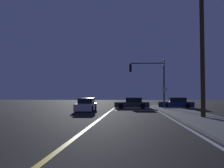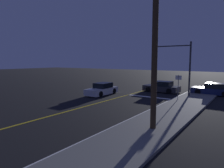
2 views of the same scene
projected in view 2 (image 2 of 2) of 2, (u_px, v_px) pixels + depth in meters
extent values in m
cube|color=slate|center=(138.00, 134.00, 10.53)|extent=(3.20, 44.00, 0.15)
cube|color=gold|center=(52.00, 116.00, 14.38)|extent=(0.20, 41.56, 0.01)
cube|color=white|center=(109.00, 129.00, 11.59)|extent=(0.16, 41.56, 0.01)
cube|color=white|center=(150.00, 97.00, 21.67)|extent=(5.19, 0.50, 0.01)
cube|color=navy|center=(212.00, 91.00, 23.04)|extent=(4.45, 1.88, 0.68)
cube|color=black|center=(215.00, 86.00, 22.82)|extent=(2.06, 1.58, 0.60)
cylinder|color=black|center=(198.00, 92.00, 23.17)|extent=(0.64, 0.23, 0.64)
cylinder|color=black|center=(201.00, 90.00, 24.52)|extent=(0.64, 0.23, 0.64)
sphere|color=#FFF4CC|center=(191.00, 89.00, 23.83)|extent=(0.18, 0.18, 0.18)
sphere|color=#FFF4CC|center=(194.00, 88.00, 24.73)|extent=(0.18, 0.18, 0.18)
cube|color=silver|center=(102.00, 91.00, 23.12)|extent=(1.80, 4.27, 0.68)
cube|color=black|center=(103.00, 85.00, 23.26)|extent=(1.51, 1.98, 0.60)
cylinder|color=black|center=(100.00, 94.00, 21.61)|extent=(0.23, 0.64, 0.64)
cylinder|color=black|center=(89.00, 93.00, 22.48)|extent=(0.23, 0.64, 0.64)
cylinder|color=black|center=(114.00, 91.00, 23.78)|extent=(0.23, 0.64, 0.64)
cylinder|color=black|center=(103.00, 90.00, 24.65)|extent=(0.23, 0.64, 0.64)
sphere|color=#FFF4CC|center=(94.00, 93.00, 21.11)|extent=(0.18, 0.18, 0.18)
sphere|color=#FFF4CC|center=(86.00, 92.00, 21.70)|extent=(0.18, 0.18, 0.18)
sphere|color=red|center=(115.00, 88.00, 24.53)|extent=(0.14, 0.14, 0.14)
sphere|color=red|center=(108.00, 88.00, 25.11)|extent=(0.14, 0.14, 0.14)
cube|color=#2D2D33|center=(161.00, 88.00, 25.18)|extent=(4.31, 2.01, 0.68)
cube|color=black|center=(163.00, 84.00, 24.96)|extent=(2.01, 1.68, 0.60)
cylinder|color=black|center=(148.00, 89.00, 25.27)|extent=(0.65, 0.24, 0.64)
cylinder|color=black|center=(154.00, 88.00, 26.67)|extent=(0.65, 0.24, 0.64)
cylinder|color=black|center=(169.00, 91.00, 23.71)|extent=(0.65, 0.24, 0.64)
cylinder|color=black|center=(174.00, 89.00, 25.12)|extent=(0.65, 0.24, 0.64)
sphere|color=#FFF4CC|center=(144.00, 87.00, 25.92)|extent=(0.18, 0.18, 0.18)
sphere|color=#FFF4CC|center=(148.00, 86.00, 26.85)|extent=(0.18, 0.18, 0.18)
sphere|color=red|center=(176.00, 90.00, 23.48)|extent=(0.14, 0.14, 0.14)
sphere|color=red|center=(180.00, 89.00, 24.41)|extent=(0.14, 0.14, 0.14)
cylinder|color=#38383D|center=(190.00, 70.00, 21.29)|extent=(0.18, 0.18, 5.82)
cylinder|color=#38383D|center=(172.00, 46.00, 22.11)|extent=(3.91, 0.12, 0.12)
cube|color=black|center=(155.00, 52.00, 23.28)|extent=(0.28, 0.28, 0.90)
sphere|color=red|center=(155.00, 49.00, 23.25)|extent=(0.22, 0.22, 0.22)
sphere|color=#4C2D05|center=(155.00, 52.00, 23.28)|extent=(0.22, 0.22, 0.22)
sphere|color=#0A3814|center=(155.00, 54.00, 23.31)|extent=(0.22, 0.22, 0.22)
cylinder|color=#42301E|center=(155.00, 25.00, 10.67)|extent=(0.32, 0.32, 11.43)
cylinder|color=slate|center=(178.00, 88.00, 19.37)|extent=(0.06, 0.06, 2.51)
cube|color=white|center=(179.00, 78.00, 19.25)|extent=(0.56, 0.12, 0.40)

